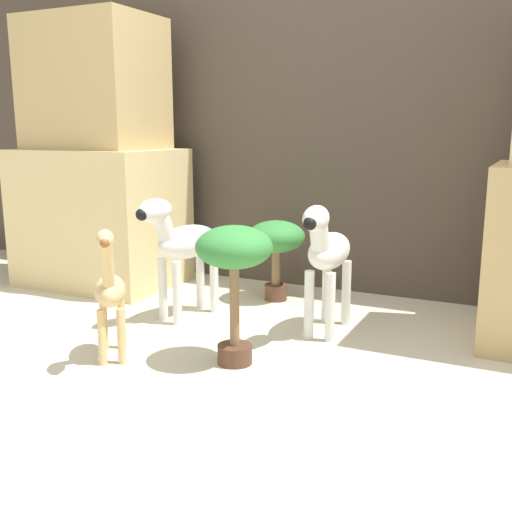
# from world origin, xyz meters

# --- Properties ---
(ground_plane) EXTENTS (14.00, 14.00, 0.00)m
(ground_plane) POSITION_xyz_m (0.00, 0.00, 0.00)
(ground_plane) COLOR beige
(wall_back) EXTENTS (6.40, 0.08, 2.20)m
(wall_back) POSITION_xyz_m (0.00, 1.52, 1.10)
(wall_back) COLOR #473D33
(wall_back) RESTS_ON ground_plane
(rock_pillar_left) EXTENTS (0.90, 0.65, 1.54)m
(rock_pillar_left) POSITION_xyz_m (-1.32, 1.03, 0.69)
(rock_pillar_left) COLOR #DBC184
(rock_pillar_left) RESTS_ON ground_plane
(zebra_right) EXTENTS (0.18, 0.50, 0.61)m
(zebra_right) POSITION_xyz_m (0.22, 0.72, 0.38)
(zebra_right) COLOR silver
(zebra_right) RESTS_ON ground_plane
(zebra_left) EXTENTS (0.24, 0.51, 0.61)m
(zebra_left) POSITION_xyz_m (-0.49, 0.63, 0.38)
(zebra_left) COLOR silver
(zebra_left) RESTS_ON ground_plane
(giraffe_figurine) EXTENTS (0.30, 0.35, 0.56)m
(giraffe_figurine) POSITION_xyz_m (-0.46, 0.05, 0.29)
(giraffe_figurine) COLOR tan
(giraffe_figurine) RESTS_ON ground_plane
(potted_palm_front) EXTENTS (0.30, 0.30, 0.56)m
(potted_palm_front) POSITION_xyz_m (0.01, 0.22, 0.43)
(potted_palm_front) COLOR #513323
(potted_palm_front) RESTS_ON ground_plane
(potted_palm_back) EXTENTS (0.31, 0.31, 0.44)m
(potted_palm_back) POSITION_xyz_m (-0.21, 1.13, 0.33)
(potted_palm_back) COLOR #513323
(potted_palm_back) RESTS_ON ground_plane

